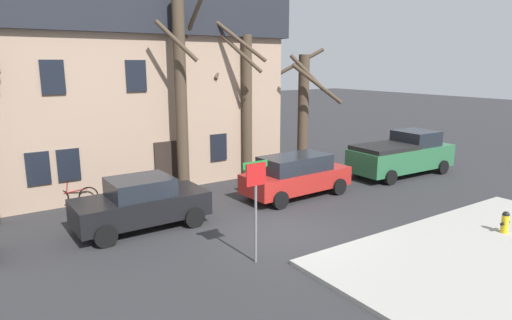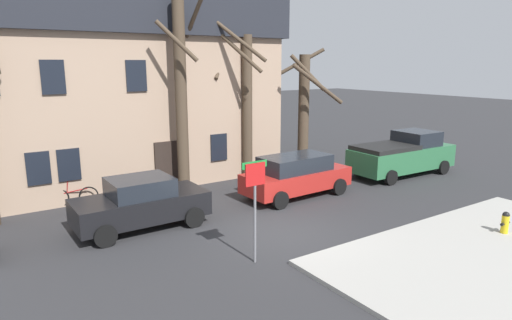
{
  "view_description": "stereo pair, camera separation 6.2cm",
  "coord_description": "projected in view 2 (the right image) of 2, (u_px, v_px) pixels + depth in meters",
  "views": [
    {
      "loc": [
        -8.06,
        -10.7,
        5.28
      ],
      "look_at": [
        1.12,
        3.01,
        1.66
      ],
      "focal_mm": 31.08,
      "sensor_mm": 36.0,
      "label": 1
    },
    {
      "loc": [
        -8.0,
        -10.74,
        5.28
      ],
      "look_at": [
        1.12,
        3.01,
        1.66
      ],
      "focal_mm": 31.08,
      "sensor_mm": 36.0,
      "label": 2
    }
  ],
  "objects": [
    {
      "name": "ground_plane",
      "position": [
        279.0,
        231.0,
        14.19
      ],
      "size": [
        120.0,
        120.0,
        0.0
      ],
      "primitive_type": "plane",
      "color": "#2D2D30"
    },
    {
      "name": "building_main",
      "position": [
        112.0,
        82.0,
        20.31
      ],
      "size": [
        14.39,
        7.78,
        8.7
      ],
      "color": "tan",
      "rests_on": "ground_plane"
    },
    {
      "name": "tree_bare_mid",
      "position": [
        181.0,
        90.0,
        17.62
      ],
      "size": [
        2.11,
        2.13,
        9.12
      ],
      "color": "#4C3D2D",
      "rests_on": "ground_plane"
    },
    {
      "name": "tree_bare_far",
      "position": [
        245.0,
        101.0,
        19.96
      ],
      "size": [
        1.9,
        3.29,
        7.1
      ],
      "color": "#4C3D2D",
      "rests_on": "ground_plane"
    },
    {
      "name": "tree_bare_end",
      "position": [
        304.0,
        107.0,
        22.07
      ],
      "size": [
        3.43,
        3.48,
        6.06
      ],
      "color": "#4C3D2D",
      "rests_on": "ground_plane"
    },
    {
      "name": "car_black_sedan",
      "position": [
        141.0,
        203.0,
        14.37
      ],
      "size": [
        4.24,
        2.09,
        1.68
      ],
      "color": "black",
      "rests_on": "ground_plane"
    },
    {
      "name": "car_red_wagon",
      "position": [
        296.0,
        175.0,
        17.77
      ],
      "size": [
        4.63,
        2.11,
        1.69
      ],
      "color": "#AD231E",
      "rests_on": "ground_plane"
    },
    {
      "name": "pickup_truck_green",
      "position": [
        403.0,
        154.0,
        21.23
      ],
      "size": [
        5.49,
        2.34,
        2.06
      ],
      "color": "#2D6B42",
      "rests_on": "ground_plane"
    },
    {
      "name": "fire_hydrant",
      "position": [
        505.0,
        222.0,
        13.68
      ],
      "size": [
        0.42,
        0.22,
        0.69
      ],
      "color": "gold",
      "rests_on": "sidewalk_slab"
    },
    {
      "name": "street_sign_pole",
      "position": [
        255.0,
        193.0,
        11.6
      ],
      "size": [
        0.76,
        0.07,
        2.8
      ],
      "color": "slate",
      "rests_on": "ground_plane"
    },
    {
      "name": "bicycle_leaning",
      "position": [
        74.0,
        197.0,
        16.66
      ],
      "size": [
        1.7,
        0.51,
        1.03
      ],
      "color": "black",
      "rests_on": "ground_plane"
    }
  ]
}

